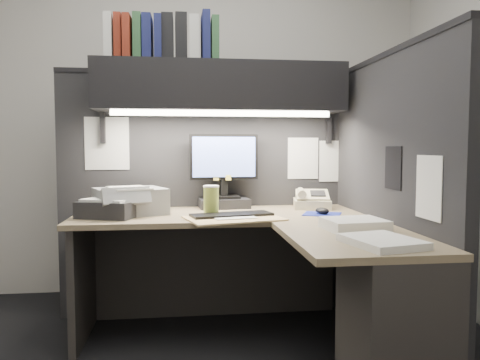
% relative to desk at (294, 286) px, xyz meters
% --- Properties ---
extents(wall_back, '(3.50, 0.04, 2.70)m').
position_rel_desk_xyz_m(wall_back, '(-0.43, 1.50, 0.91)').
color(wall_back, beige).
rests_on(wall_back, floor).
extents(partition_back, '(1.90, 0.06, 1.60)m').
position_rel_desk_xyz_m(partition_back, '(-0.40, 0.93, 0.36)').
color(partition_back, black).
rests_on(partition_back, floor).
extents(partition_right, '(0.06, 1.50, 1.60)m').
position_rel_desk_xyz_m(partition_right, '(0.55, 0.18, 0.36)').
color(partition_right, black).
rests_on(partition_right, floor).
extents(desk, '(1.70, 1.53, 0.73)m').
position_rel_desk_xyz_m(desk, '(0.00, 0.00, 0.00)').
color(desk, '#8B7658').
rests_on(desk, floor).
extents(overhead_shelf, '(1.55, 0.34, 0.30)m').
position_rel_desk_xyz_m(overhead_shelf, '(-0.30, 0.75, 1.06)').
color(overhead_shelf, black).
rests_on(overhead_shelf, partition_back).
extents(task_light_tube, '(1.32, 0.04, 0.04)m').
position_rel_desk_xyz_m(task_light_tube, '(-0.30, 0.61, 0.89)').
color(task_light_tube, white).
rests_on(task_light_tube, overhead_shelf).
extents(monitor, '(0.44, 0.22, 0.48)m').
position_rel_desk_xyz_m(monitor, '(-0.27, 0.81, 0.48)').
color(monitor, black).
rests_on(monitor, desk).
extents(keyboard, '(0.48, 0.25, 0.02)m').
position_rel_desk_xyz_m(keyboard, '(-0.27, 0.39, 0.30)').
color(keyboard, black).
rests_on(keyboard, desk).
extents(mousepad, '(0.27, 0.26, 0.00)m').
position_rel_desk_xyz_m(mousepad, '(0.27, 0.44, 0.29)').
color(mousepad, navy).
rests_on(mousepad, desk).
extents(mouse, '(0.10, 0.12, 0.04)m').
position_rel_desk_xyz_m(mouse, '(0.27, 0.44, 0.31)').
color(mouse, black).
rests_on(mouse, mousepad).
extents(telephone, '(0.27, 0.28, 0.09)m').
position_rel_desk_xyz_m(telephone, '(0.29, 0.73, 0.33)').
color(telephone, beige).
rests_on(telephone, desk).
extents(coffee_cup, '(0.09, 0.09, 0.16)m').
position_rel_desk_xyz_m(coffee_cup, '(-0.38, 0.48, 0.37)').
color(coffee_cup, '#C5CA51').
rests_on(coffee_cup, desk).
extents(printer, '(0.47, 0.44, 0.15)m').
position_rel_desk_xyz_m(printer, '(-0.85, 0.60, 0.36)').
color(printer, gray).
rests_on(printer, desk).
extents(notebook_stack, '(0.38, 0.35, 0.09)m').
position_rel_desk_xyz_m(notebook_stack, '(-0.95, 0.50, 0.33)').
color(notebook_stack, black).
rests_on(notebook_stack, desk).
extents(open_folder, '(0.57, 0.45, 0.01)m').
position_rel_desk_xyz_m(open_folder, '(-0.26, 0.32, 0.29)').
color(open_folder, '#DEBB7D').
rests_on(open_folder, desk).
extents(paper_stack_a, '(0.30, 0.26, 0.05)m').
position_rel_desk_xyz_m(paper_stack_a, '(0.27, -0.08, 0.31)').
color(paper_stack_a, white).
rests_on(paper_stack_a, desk).
extents(paper_stack_b, '(0.30, 0.35, 0.03)m').
position_rel_desk_xyz_m(paper_stack_b, '(0.25, -0.43, 0.30)').
color(paper_stack_b, white).
rests_on(paper_stack_b, desk).
extents(manila_stack, '(0.30, 0.33, 0.02)m').
position_rel_desk_xyz_m(manila_stack, '(0.29, -0.38, 0.29)').
color(manila_stack, '#DEBB7D').
rests_on(manila_stack, desk).
extents(binder_row, '(0.69, 0.25, 0.30)m').
position_rel_desk_xyz_m(binder_row, '(-0.65, 0.76, 1.34)').
color(binder_row, silver).
rests_on(binder_row, overhead_shelf).
extents(pinned_papers, '(1.76, 1.31, 0.51)m').
position_rel_desk_xyz_m(pinned_papers, '(-0.00, 0.56, 0.61)').
color(pinned_papers, white).
rests_on(pinned_papers, partition_back).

